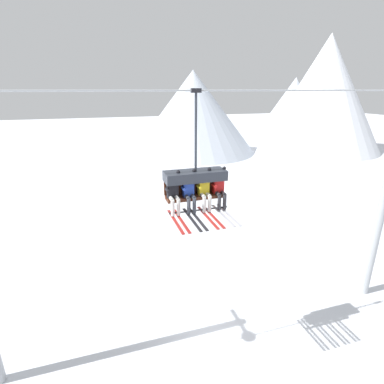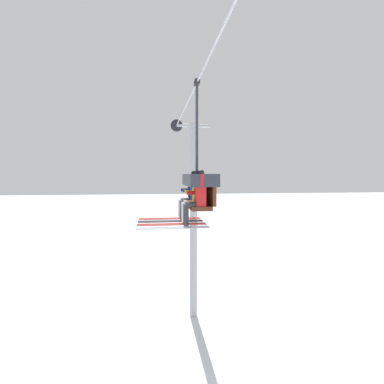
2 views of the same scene
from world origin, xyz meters
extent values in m
cylinder|color=#9EA3A8|center=(-7.70, 0.00, 4.69)|extent=(0.36, 0.36, 9.38)
cylinder|color=#9EA3A8|center=(-7.70, 0.00, 9.23)|extent=(0.16, 1.60, 0.16)
cylinder|color=black|center=(-7.70, -0.80, 9.23)|extent=(0.08, 0.56, 0.56)
cylinder|color=#9EA3A8|center=(0.02, -0.80, 9.23)|extent=(17.44, 0.05, 0.05)
cube|color=#512819|center=(-1.08, -0.80, 6.14)|extent=(1.84, 0.48, 0.10)
cube|color=#512819|center=(-1.08, -0.52, 6.42)|extent=(1.84, 0.08, 0.45)
cube|color=#2D333D|center=(-1.08, -0.74, 6.79)|extent=(1.88, 0.68, 0.30)
cylinder|color=black|center=(-1.08, -1.12, 5.81)|extent=(1.84, 0.04, 0.04)
cylinder|color=#2D333D|center=(-1.08, -0.80, 8.06)|extent=(0.07, 0.07, 2.24)
cube|color=black|center=(-1.08, -0.80, 9.23)|extent=(0.28, 0.12, 0.12)
cube|color=black|center=(-1.81, -0.82, 6.45)|extent=(0.32, 0.22, 0.52)
sphere|color=maroon|center=(-1.81, -0.82, 6.81)|extent=(0.22, 0.22, 0.22)
ellipsoid|color=black|center=(-1.81, -0.92, 6.81)|extent=(0.17, 0.04, 0.08)
cylinder|color=silver|center=(-1.90, -0.99, 6.23)|extent=(0.11, 0.34, 0.11)
cylinder|color=silver|center=(-1.72, -0.99, 6.23)|extent=(0.11, 0.34, 0.11)
cylinder|color=silver|center=(-1.90, -1.16, 5.99)|extent=(0.11, 0.11, 0.48)
cylinder|color=silver|center=(-1.72, -1.16, 5.99)|extent=(0.11, 0.11, 0.48)
cube|color=#B22823|center=(-1.90, -1.46, 5.70)|extent=(0.09, 1.70, 0.02)
cube|color=#B22823|center=(-1.72, -1.46, 5.70)|extent=(0.09, 1.70, 0.02)
cylinder|color=black|center=(-2.00, -0.97, 6.49)|extent=(0.09, 0.30, 0.09)
cylinder|color=black|center=(-1.62, -0.82, 6.80)|extent=(0.09, 0.09, 0.30)
sphere|color=black|center=(-1.62, -0.82, 6.97)|extent=(0.11, 0.11, 0.11)
cube|color=#2847B7|center=(-1.32, -0.82, 6.45)|extent=(0.32, 0.22, 0.52)
sphere|color=#284C93|center=(-1.32, -0.82, 6.81)|extent=(0.22, 0.22, 0.22)
ellipsoid|color=black|center=(-1.32, -0.92, 6.81)|extent=(0.17, 0.04, 0.08)
cylinder|color=#3D424C|center=(-1.41, -0.99, 6.23)|extent=(0.11, 0.34, 0.11)
cylinder|color=#3D424C|center=(-1.24, -0.99, 6.23)|extent=(0.11, 0.34, 0.11)
cylinder|color=#3D424C|center=(-1.41, -1.16, 5.99)|extent=(0.11, 0.11, 0.48)
cylinder|color=#3D424C|center=(-1.24, -1.16, 5.99)|extent=(0.11, 0.11, 0.48)
cube|color=#232328|center=(-1.41, -1.46, 5.70)|extent=(0.09, 1.70, 0.02)
cube|color=#232328|center=(-1.24, -1.46, 5.70)|extent=(0.09, 1.70, 0.02)
cylinder|color=#2847B7|center=(-1.51, -0.97, 6.49)|extent=(0.09, 0.30, 0.09)
cylinder|color=#2847B7|center=(-1.14, -0.82, 6.80)|extent=(0.09, 0.09, 0.30)
sphere|color=black|center=(-1.14, -0.82, 6.97)|extent=(0.11, 0.11, 0.11)
cube|color=yellow|center=(-0.84, -0.82, 6.45)|extent=(0.32, 0.22, 0.52)
sphere|color=#284C93|center=(-0.84, -0.82, 6.81)|extent=(0.22, 0.22, 0.22)
ellipsoid|color=black|center=(-0.84, -0.92, 6.81)|extent=(0.17, 0.04, 0.08)
cylinder|color=silver|center=(-0.92, -0.99, 6.23)|extent=(0.11, 0.34, 0.11)
cylinder|color=silver|center=(-0.75, -0.99, 6.23)|extent=(0.11, 0.34, 0.11)
cylinder|color=silver|center=(-0.92, -1.16, 5.99)|extent=(0.11, 0.11, 0.48)
cylinder|color=silver|center=(-0.75, -1.16, 5.99)|extent=(0.11, 0.11, 0.48)
cube|color=#B22823|center=(-0.92, -1.46, 5.70)|extent=(0.09, 1.70, 0.02)
cube|color=#B22823|center=(-0.75, -1.46, 5.70)|extent=(0.09, 1.70, 0.02)
cylinder|color=yellow|center=(-1.02, -0.97, 6.49)|extent=(0.09, 0.30, 0.09)
cylinder|color=yellow|center=(-0.65, -0.82, 6.80)|extent=(0.09, 0.09, 0.30)
sphere|color=black|center=(-0.65, -0.82, 6.97)|extent=(0.11, 0.11, 0.11)
cube|color=red|center=(-0.35, -0.82, 6.45)|extent=(0.32, 0.22, 0.52)
sphere|color=black|center=(-0.35, -0.82, 6.81)|extent=(0.22, 0.22, 0.22)
ellipsoid|color=black|center=(-0.35, -0.92, 6.81)|extent=(0.17, 0.04, 0.08)
cylinder|color=#2D2D33|center=(-0.44, -0.99, 6.23)|extent=(0.11, 0.34, 0.11)
cylinder|color=#2D2D33|center=(-0.26, -0.99, 6.23)|extent=(0.11, 0.34, 0.11)
cylinder|color=#2D2D33|center=(-0.44, -1.16, 5.99)|extent=(0.11, 0.11, 0.48)
cylinder|color=#2D2D33|center=(-0.26, -1.16, 5.99)|extent=(0.11, 0.11, 0.48)
cube|color=#B2B2BC|center=(-0.44, -1.46, 5.70)|extent=(0.09, 1.70, 0.02)
cube|color=#B2B2BC|center=(-0.26, -1.46, 5.70)|extent=(0.09, 1.70, 0.02)
cylinder|color=red|center=(-0.54, -0.97, 6.49)|extent=(0.09, 0.30, 0.09)
cylinder|color=red|center=(-0.16, -0.82, 6.80)|extent=(0.09, 0.09, 0.30)
sphere|color=black|center=(-0.16, -0.82, 6.97)|extent=(0.11, 0.11, 0.11)
camera|label=1|loc=(-3.79, -9.03, 9.27)|focal=28.00mm
camera|label=2|loc=(6.49, -1.90, 6.92)|focal=28.00mm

